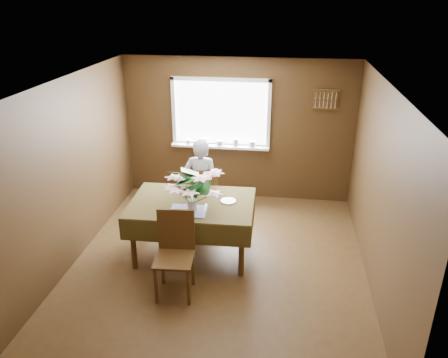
# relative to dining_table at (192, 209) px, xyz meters

# --- Properties ---
(floor) EXTENTS (4.50, 4.50, 0.00)m
(floor) POSITION_rel_dining_table_xyz_m (0.40, -0.21, -0.72)
(floor) COLOR #452F17
(floor) RESTS_ON ground
(ceiling) EXTENTS (4.50, 4.50, 0.00)m
(ceiling) POSITION_rel_dining_table_xyz_m (0.40, -0.21, 1.78)
(ceiling) COLOR white
(ceiling) RESTS_ON wall_back
(wall_back) EXTENTS (4.00, 0.00, 4.00)m
(wall_back) POSITION_rel_dining_table_xyz_m (0.40, 2.04, 0.53)
(wall_back) COLOR brown
(wall_back) RESTS_ON floor
(wall_front) EXTENTS (4.00, 0.00, 4.00)m
(wall_front) POSITION_rel_dining_table_xyz_m (0.40, -2.46, 0.53)
(wall_front) COLOR brown
(wall_front) RESTS_ON floor
(wall_left) EXTENTS (0.00, 4.50, 4.50)m
(wall_left) POSITION_rel_dining_table_xyz_m (-1.60, -0.21, 0.53)
(wall_left) COLOR brown
(wall_left) RESTS_ON floor
(wall_right) EXTENTS (0.00, 4.50, 4.50)m
(wall_right) POSITION_rel_dining_table_xyz_m (2.40, -0.21, 0.53)
(wall_right) COLOR brown
(wall_right) RESTS_ON floor
(window_assembly) EXTENTS (1.72, 0.20, 1.22)m
(window_assembly) POSITION_rel_dining_table_xyz_m (0.10, 1.98, 0.63)
(window_assembly) COLOR white
(window_assembly) RESTS_ON wall_back
(spoon_rack) EXTENTS (0.44, 0.05, 0.33)m
(spoon_rack) POSITION_rel_dining_table_xyz_m (1.85, 2.00, 1.13)
(spoon_rack) COLOR #52371A
(spoon_rack) RESTS_ON wall_back
(dining_table) EXTENTS (1.74, 1.21, 0.83)m
(dining_table) POSITION_rel_dining_table_xyz_m (0.00, 0.00, 0.00)
(dining_table) COLOR #52371A
(dining_table) RESTS_ON floor
(chair_far) EXTENTS (0.56, 0.56, 1.02)m
(chair_far) POSITION_rel_dining_table_xyz_m (-0.01, 0.82, -0.17)
(chair_far) COLOR #52371A
(chair_far) RESTS_ON floor
(chair_near) EXTENTS (0.49, 0.49, 1.07)m
(chair_near) POSITION_rel_dining_table_xyz_m (-0.04, -0.84, -0.15)
(chair_near) COLOR #52371A
(chair_near) RESTS_ON floor
(seated_woman) EXTENTS (0.55, 0.36, 1.48)m
(seated_woman) POSITION_rel_dining_table_xyz_m (-0.02, 0.78, 0.02)
(seated_woman) COLOR white
(seated_woman) RESTS_ON floor
(flower_bouquet) EXTENTS (0.64, 0.64, 0.55)m
(flower_bouquet) POSITION_rel_dining_table_xyz_m (0.06, -0.25, 0.46)
(flower_bouquet) COLOR white
(flower_bouquet) RESTS_ON dining_table
(side_plate) EXTENTS (0.28, 0.28, 0.01)m
(side_plate) POSITION_rel_dining_table_xyz_m (0.49, 0.09, 0.11)
(side_plate) COLOR white
(side_plate) RESTS_ON dining_table
(table_knife) EXTENTS (0.03, 0.23, 0.00)m
(table_knife) POSITION_rel_dining_table_xyz_m (0.22, -0.17, 0.11)
(table_knife) COLOR silver
(table_knife) RESTS_ON dining_table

